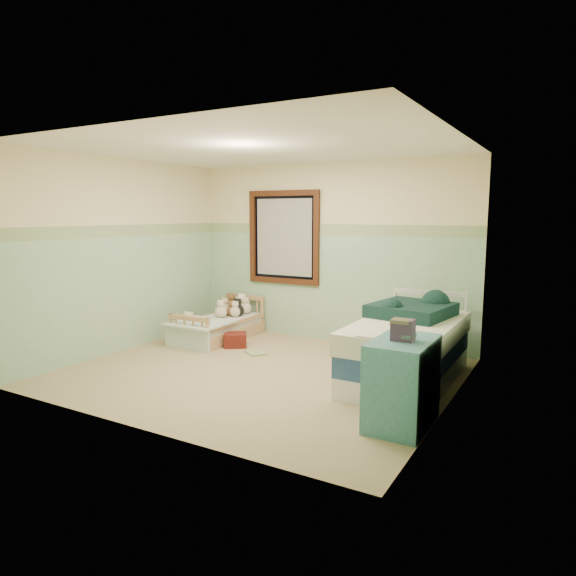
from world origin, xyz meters
The scene contains 32 objects.
floor centered at (0.00, 0.00, -0.01)m, with size 4.20×3.60×0.02m, color gray.
ceiling centered at (0.00, 0.00, 2.51)m, with size 4.20×3.60×0.02m, color white.
wall_back centered at (0.00, 1.80, 1.25)m, with size 4.20×0.04×2.50m, color beige.
wall_front centered at (0.00, -1.80, 1.25)m, with size 4.20×0.04×2.50m, color beige.
wall_left centered at (-2.10, 0.00, 1.25)m, with size 0.04×3.60×2.50m, color beige.
wall_right centered at (2.10, 0.00, 1.25)m, with size 0.04×3.60×2.50m, color beige.
wainscot_mint centered at (0.00, 1.79, 0.75)m, with size 4.20×0.01×1.50m, color #88B589.
border_strip centered at (0.00, 1.79, 1.57)m, with size 4.20×0.01×0.15m, color #49734D.
window_frame centered at (-0.70, 1.76, 1.45)m, with size 1.16×0.06×1.36m, color black.
window_blinds centered at (-0.70, 1.77, 1.45)m, with size 0.92×0.01×1.12m, color #B5B5AC.
toddler_bed_frame centered at (-1.36, 1.05, 0.09)m, with size 0.69×1.38×0.18m, color #A66C46.
toddler_mattress centered at (-1.36, 1.05, 0.24)m, with size 0.63×1.32×0.12m, color silver.
patchwork_quilt centered at (-1.36, 0.62, 0.31)m, with size 0.75×0.69×0.03m, color #83ABD1.
plush_bed_brown centered at (-1.51, 1.55, 0.39)m, with size 0.20×0.20×0.20m, color brown.
plush_bed_white centered at (-1.31, 1.55, 0.40)m, with size 0.20×0.20×0.20m, color white.
plush_bed_tan centered at (-1.46, 1.33, 0.38)m, with size 0.17×0.17×0.17m, color #C6AF88.
plush_bed_dark centered at (-1.23, 1.33, 0.39)m, with size 0.18×0.18×0.18m, color black.
plush_floor_cream centered at (-1.80, 0.89, 0.13)m, with size 0.26×0.26×0.26m, color beige.
plush_floor_tan centered at (-1.76, 0.83, 0.11)m, with size 0.22×0.22×0.22m, color #C6AF88.
twin_bed_frame centered at (1.55, 0.52, 0.11)m, with size 0.92×1.84×0.22m, color white.
twin_boxspring centered at (1.55, 0.52, 0.33)m, with size 0.92×1.84×0.22m, color navy.
twin_mattress centered at (1.55, 0.52, 0.55)m, with size 0.95×1.87×0.22m, color #F1E7CB.
teal_blanket centered at (1.50, 0.82, 0.73)m, with size 0.78×0.83×0.14m, color black.
dresser centered at (1.86, -0.62, 0.37)m, with size 0.47×0.75×0.75m, color #416B7C.
book_stack centered at (1.86, -0.65, 0.84)m, with size 0.18×0.14×0.18m, color #582B2A.
red_pillow centered at (-0.90, 0.80, 0.09)m, with size 0.30×0.26×0.19m, color maroon.
floor_book centered at (-0.46, 0.64, 0.01)m, with size 0.29×0.22×0.03m, color yellow.
extra_plush_0 centered at (-1.37, 1.11, 0.39)m, with size 0.18×0.18×0.18m, color beige.
extra_plush_1 centered at (-1.23, 1.27, 0.38)m, with size 0.16×0.16×0.16m, color beige.
extra_plush_2 centered at (-1.30, 1.29, 0.37)m, with size 0.15×0.15×0.15m, color brown.
extra_plush_3 centered at (-1.29, 1.45, 0.38)m, with size 0.17×0.17×0.17m, color beige.
extra_plush_4 centered at (-1.24, 1.54, 0.38)m, with size 0.17×0.17×0.17m, color beige.
Camera 1 is at (3.09, -4.73, 1.79)m, focal length 31.91 mm.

